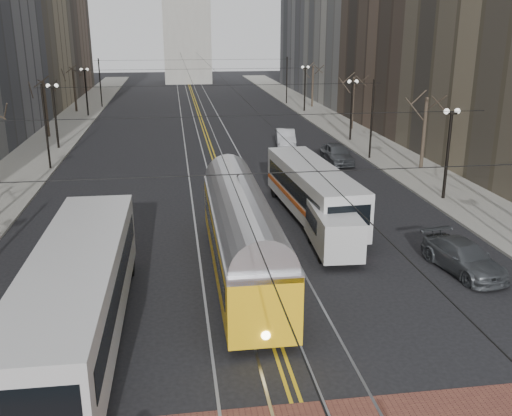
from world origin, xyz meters
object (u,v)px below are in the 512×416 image
object	(u,v)px
rear_bus	(312,193)
sedan_silver	(286,138)
cargo_van	(333,231)
transit_bus	(78,299)
sedan_grey	(337,153)
sedan_parked	(463,257)
streetcar	(242,242)

from	to	relation	value
rear_bus	sedan_silver	world-z (taller)	rear_bus
cargo_van	transit_bus	bearing A→B (deg)	-145.04
cargo_van	sedan_grey	size ratio (longest dim) A/B	1.05
sedan_silver	sedan_parked	bearing A→B (deg)	-77.37
rear_bus	sedan_parked	size ratio (longest dim) A/B	2.46
streetcar	sedan_grey	distance (m)	23.14
sedan_silver	rear_bus	bearing A→B (deg)	-89.24
transit_bus	sedan_grey	bearing A→B (deg)	57.79
cargo_van	sedan_grey	bearing A→B (deg)	76.01
rear_bus	cargo_van	distance (m)	5.23
streetcar	sedan_silver	bearing A→B (deg)	75.37
streetcar	sedan_parked	xyz separation A→B (m)	(10.00, -0.96, -0.91)
transit_bus	sedan_silver	world-z (taller)	transit_bus
transit_bus	sedan_parked	xyz separation A→B (m)	(16.27, 3.87, -1.02)
sedan_grey	sedan_parked	size ratio (longest dim) A/B	1.01
transit_bus	cargo_van	size ratio (longest dim) A/B	2.71
rear_bus	sedan_parked	bearing A→B (deg)	-62.39
transit_bus	sedan_parked	distance (m)	16.76
rear_bus	cargo_van	world-z (taller)	rear_bus
sedan_silver	sedan_parked	size ratio (longest dim) A/B	1.01
streetcar	rear_bus	xyz separation A→B (m)	(4.97, 7.37, -0.08)
rear_bus	sedan_parked	world-z (taller)	rear_bus
sedan_grey	cargo_van	bearing A→B (deg)	-106.73
transit_bus	streetcar	xyz separation A→B (m)	(6.27, 4.82, -0.10)
streetcar	cargo_van	world-z (taller)	streetcar
sedan_silver	sedan_grey	bearing A→B (deg)	-61.49
streetcar	sedan_parked	bearing A→B (deg)	-5.19
transit_bus	rear_bus	distance (m)	16.59
rear_bus	cargo_van	bearing A→B (deg)	-95.95
cargo_van	sedan_grey	world-z (taller)	cargo_van
streetcar	sedan_grey	size ratio (longest dim) A/B	2.82
sedan_silver	sedan_parked	distance (m)	29.15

